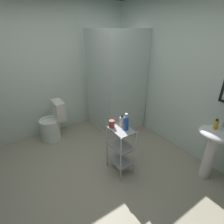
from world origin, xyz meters
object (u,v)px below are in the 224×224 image
(pedestal_sink, at_px, (213,144))
(lotion_bottle_white, at_px, (122,121))
(shower_stall, at_px, (114,107))
(rinse_cup, at_px, (112,124))
(shampoo_bottle_blue, at_px, (126,123))
(storage_cart, at_px, (121,147))
(toilet, at_px, (52,124))
(hand_soap_bottle, at_px, (216,124))

(pedestal_sink, distance_m, lotion_bottle_white, 1.29)
(shower_stall, bearing_deg, rinse_cup, -36.34)
(pedestal_sink, relative_size, shampoo_bottle_blue, 3.33)
(storage_cart, height_order, lotion_bottle_white, lotion_bottle_white)
(toilet, height_order, storage_cart, toilet)
(pedestal_sink, bearing_deg, hand_soap_bottle, -175.56)
(shower_stall, distance_m, pedestal_sink, 1.98)
(hand_soap_bottle, bearing_deg, shampoo_bottle_blue, -128.60)
(pedestal_sink, height_order, storage_cart, pedestal_sink)
(toilet, height_order, rinse_cup, rinse_cup)
(storage_cart, relative_size, shampoo_bottle_blue, 3.04)
(pedestal_sink, xyz_separation_m, shampoo_bottle_blue, (-0.77, -0.92, 0.27))
(storage_cart, bearing_deg, lotion_bottle_white, 139.43)
(toilet, bearing_deg, storage_cart, 22.03)
(storage_cart, bearing_deg, toilet, -157.97)
(shower_stall, height_order, pedestal_sink, shower_stall)
(shower_stall, height_order, rinse_cup, shower_stall)
(shower_stall, xyz_separation_m, storage_cart, (1.15, -0.68, -0.03))
(lotion_bottle_white, bearing_deg, rinse_cup, -106.31)
(toilet, relative_size, hand_soap_bottle, 5.36)
(shower_stall, xyz_separation_m, lotion_bottle_white, (1.07, -0.61, 0.35))
(shower_stall, distance_m, lotion_bottle_white, 1.28)
(lotion_bottle_white, xyz_separation_m, shampoo_bottle_blue, (0.11, -0.02, 0.03))
(shower_stall, bearing_deg, lotion_bottle_white, -29.73)
(hand_soap_bottle, relative_size, lotion_bottle_white, 0.85)
(toilet, bearing_deg, shower_stall, 77.00)
(shampoo_bottle_blue, bearing_deg, toilet, -156.82)
(toilet, xyz_separation_m, hand_soap_bottle, (2.21, 1.55, 0.56))
(shower_stall, height_order, hand_soap_bottle, shower_stall)
(toilet, bearing_deg, pedestal_sink, 34.66)
(shower_stall, relative_size, pedestal_sink, 2.47)
(shower_stall, height_order, shampoo_bottle_blue, shower_stall)
(pedestal_sink, relative_size, toilet, 1.07)
(storage_cart, xyz_separation_m, shampoo_bottle_blue, (0.04, 0.05, 0.41))
(pedestal_sink, bearing_deg, toilet, -145.34)
(hand_soap_bottle, distance_m, shampoo_bottle_blue, 1.18)
(pedestal_sink, bearing_deg, storage_cart, -129.71)
(toilet, distance_m, storage_cart, 1.56)
(hand_soap_bottle, bearing_deg, shower_stall, -171.42)
(shower_stall, relative_size, toilet, 2.63)
(shower_stall, xyz_separation_m, pedestal_sink, (1.96, 0.29, 0.12))
(toilet, bearing_deg, hand_soap_bottle, 35.07)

